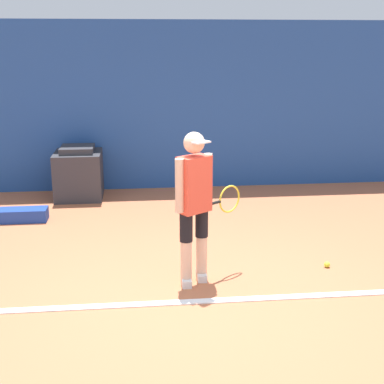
{
  "coord_description": "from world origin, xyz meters",
  "views": [
    {
      "loc": [
        -0.56,
        -5.0,
        2.52
      ],
      "look_at": [
        0.03,
        0.52,
        0.96
      ],
      "focal_mm": 50.0,
      "sensor_mm": 36.0,
      "label": 1
    }
  ],
  "objects_px": {
    "tennis_ball": "(327,265)",
    "covered_chair": "(79,173)",
    "tennis_player": "(195,201)",
    "equipment_bag": "(17,215)"
  },
  "relations": [
    {
      "from": "tennis_ball",
      "to": "covered_chair",
      "type": "height_order",
      "value": "covered_chair"
    },
    {
      "from": "covered_chair",
      "to": "equipment_bag",
      "type": "distance_m",
      "value": 1.45
    },
    {
      "from": "tennis_ball",
      "to": "equipment_bag",
      "type": "distance_m",
      "value": 4.44
    },
    {
      "from": "tennis_player",
      "to": "equipment_bag",
      "type": "relative_size",
      "value": 1.92
    },
    {
      "from": "tennis_ball",
      "to": "equipment_bag",
      "type": "height_order",
      "value": "equipment_bag"
    },
    {
      "from": "tennis_player",
      "to": "covered_chair",
      "type": "bearing_deg",
      "value": 79.26
    },
    {
      "from": "tennis_player",
      "to": "covered_chair",
      "type": "height_order",
      "value": "tennis_player"
    },
    {
      "from": "equipment_bag",
      "to": "tennis_player",
      "type": "bearing_deg",
      "value": -44.41
    },
    {
      "from": "tennis_player",
      "to": "covered_chair",
      "type": "distance_m",
      "value": 3.85
    },
    {
      "from": "tennis_player",
      "to": "equipment_bag",
      "type": "distance_m",
      "value": 3.39
    }
  ]
}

